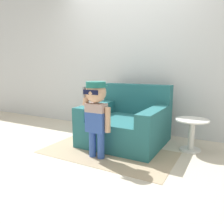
# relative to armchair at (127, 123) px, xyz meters

# --- Properties ---
(ground_plane) EXTENTS (10.00, 10.00, 0.00)m
(ground_plane) POSITION_rel_armchair_xyz_m (-0.23, -0.14, -0.29)
(ground_plane) COLOR beige
(wall_back) EXTENTS (10.00, 0.05, 2.60)m
(wall_back) POSITION_rel_armchair_xyz_m (-0.23, 0.67, 1.01)
(wall_back) COLOR silver
(wall_back) RESTS_ON ground_plane
(armchair) EXTENTS (1.10, 1.04, 0.84)m
(armchair) POSITION_rel_armchair_xyz_m (0.00, 0.00, 0.00)
(armchair) COLOR #286B70
(armchair) RESTS_ON ground_plane
(person_child) EXTENTS (0.38, 0.29, 0.93)m
(person_child) POSITION_rel_armchair_xyz_m (-0.07, -0.71, 0.34)
(person_child) COLOR #3356AD
(person_child) RESTS_ON ground_plane
(side_table) EXTENTS (0.43, 0.43, 0.43)m
(side_table) POSITION_rel_armchair_xyz_m (0.90, 0.10, -0.03)
(side_table) COLOR white
(side_table) RESTS_ON ground_plane
(rug) EXTENTS (1.72, 0.91, 0.01)m
(rug) POSITION_rel_armchair_xyz_m (-0.04, -0.51, -0.28)
(rug) COLOR tan
(rug) RESTS_ON ground_plane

